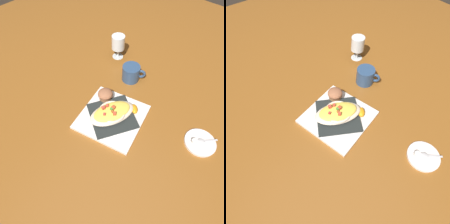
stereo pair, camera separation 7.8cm
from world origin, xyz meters
TOP-DOWN VIEW (x-y plane):
  - ground_plane at (0.00, 0.00)m, footprint 2.60×2.60m
  - square_plate at (0.00, 0.00)m, footprint 0.31×0.31m
  - folded_napkin at (0.00, 0.00)m, footprint 0.25×0.25m
  - gratin_dish at (-0.00, -0.00)m, footprint 0.17×0.22m
  - muffin at (-0.09, 0.05)m, footprint 0.07×0.07m
  - orange_garnish at (0.05, 0.08)m, footprint 0.06×0.06m
  - coffee_mug at (-0.09, 0.24)m, footprint 0.11×0.09m
  - stemmed_glass at (-0.25, 0.33)m, footprint 0.07×0.07m
  - creamer_saucer at (0.34, 0.14)m, footprint 0.12×0.12m
  - spoon at (0.34, 0.15)m, footprint 0.07×0.07m
  - creamer_cup_0 at (0.32, 0.12)m, footprint 0.02×0.02m

SIDE VIEW (x-z plane):
  - ground_plane at x=0.00m, z-range 0.00..0.00m
  - creamer_saucer at x=0.34m, z-range 0.00..0.01m
  - square_plate at x=0.00m, z-range 0.00..0.01m
  - spoon at x=0.34m, z-range 0.01..0.02m
  - folded_napkin at x=0.00m, z-range 0.01..0.02m
  - creamer_cup_0 at x=0.32m, z-range 0.01..0.03m
  - orange_garnish at x=0.05m, z-range 0.01..0.03m
  - coffee_mug at x=-0.09m, z-range 0.00..0.07m
  - gratin_dish at x=0.00m, z-range 0.02..0.07m
  - muffin at x=-0.09m, z-range 0.01..0.07m
  - stemmed_glass at x=-0.25m, z-range 0.02..0.15m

